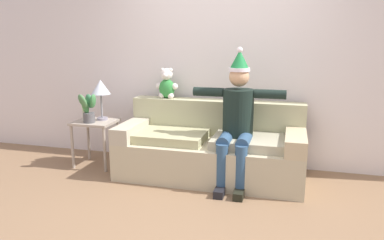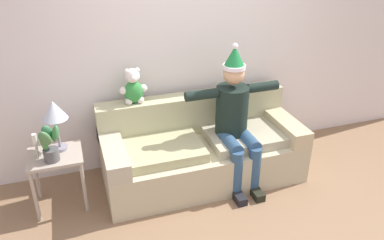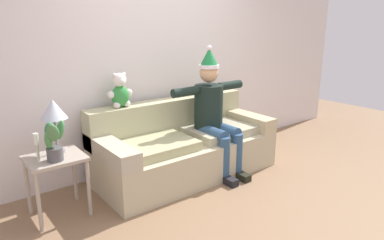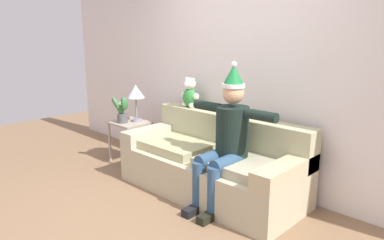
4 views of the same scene
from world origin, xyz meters
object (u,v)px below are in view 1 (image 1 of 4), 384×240
(teddy_bear, at_px, (167,85))
(candle_tall, at_px, (83,108))
(table_lamp, at_px, (101,89))
(potted_plant, at_px, (88,108))
(side_table, at_px, (95,129))
(couch, at_px, (211,148))
(person_seated, at_px, (237,117))

(teddy_bear, height_order, candle_tall, teddy_bear)
(table_lamp, distance_m, candle_tall, 0.32)
(table_lamp, xyz_separation_m, candle_tall, (-0.20, -0.11, -0.23))
(potted_plant, bearing_deg, table_lamp, 67.78)
(side_table, bearing_deg, table_lamp, 56.34)
(couch, xyz_separation_m, potted_plant, (-1.51, -0.15, 0.43))
(teddy_bear, distance_m, candle_tall, 1.09)
(side_table, distance_m, potted_plant, 0.31)
(teddy_bear, relative_size, potted_plant, 1.00)
(side_table, relative_size, potted_plant, 1.52)
(person_seated, bearing_deg, table_lamp, 173.33)
(person_seated, height_order, candle_tall, person_seated)
(couch, xyz_separation_m, person_seated, (0.32, -0.17, 0.43))
(teddy_bear, bearing_deg, potted_plant, -153.28)
(table_lamp, distance_m, potted_plant, 0.29)
(person_seated, relative_size, table_lamp, 2.95)
(teddy_bear, distance_m, potted_plant, 1.00)
(couch, height_order, potted_plant, potted_plant)
(couch, bearing_deg, candle_tall, -177.47)
(person_seated, relative_size, potted_plant, 3.93)
(couch, xyz_separation_m, side_table, (-1.49, -0.05, 0.15))
(person_seated, relative_size, teddy_bear, 3.94)
(couch, relative_size, potted_plant, 5.53)
(candle_tall, bearing_deg, table_lamp, 28.28)
(teddy_bear, height_order, table_lamp, teddy_bear)
(candle_tall, bearing_deg, teddy_bear, 19.71)
(person_seated, distance_m, table_lamp, 1.77)
(teddy_bear, relative_size, table_lamp, 0.75)
(side_table, relative_size, table_lamp, 1.14)
(couch, relative_size, candle_tall, 8.26)
(side_table, distance_m, table_lamp, 0.51)
(potted_plant, height_order, candle_tall, potted_plant)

